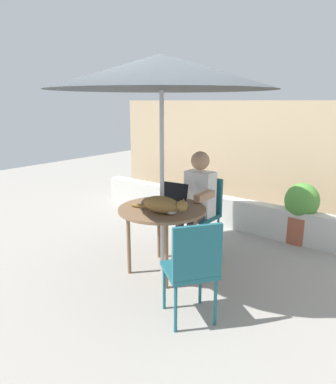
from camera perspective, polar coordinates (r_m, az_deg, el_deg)
ground_plane at (r=3.92m, az=-0.92°, el=-12.74°), size 14.00×14.00×0.00m
fence_back at (r=5.72m, az=14.96°, el=5.12°), size 5.58×0.08×1.81m
planter_wall_low at (r=5.18m, az=11.00°, el=-3.48°), size 5.03×0.20×0.43m
patio_table at (r=3.66m, az=-0.96°, el=-3.63°), size 0.92×0.92×0.72m
patio_umbrella at (r=3.49m, az=-1.06°, el=18.95°), size 2.19×2.19×2.23m
chair_occupied at (r=4.33m, az=5.78°, el=-2.55°), size 0.40×0.40×0.89m
chair_empty at (r=2.87m, az=4.07°, el=-11.73°), size 0.56×0.56×0.89m
person_seated at (r=4.16m, az=4.68°, el=-0.83°), size 0.48×0.48×1.23m
laptop at (r=3.79m, az=0.81°, el=-0.93°), size 0.33×0.29×0.21m
cat at (r=3.45m, az=-0.70°, el=-2.16°), size 0.65×0.25×0.17m
potted_plant_near_fence at (r=4.86m, az=20.84°, el=-2.93°), size 0.43×0.43×0.79m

